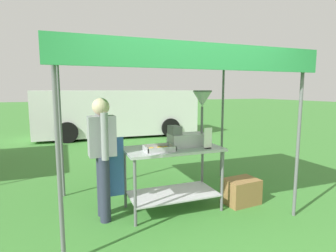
# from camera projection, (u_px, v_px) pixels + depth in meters

# --- Properties ---
(ground_plane) EXTENTS (70.00, 70.00, 0.00)m
(ground_plane) POSITION_uv_depth(u_px,v_px,m) (113.00, 145.00, 8.42)
(ground_plane) COLOR #3D7F33
(stall_canopy) EXTENTS (3.15, 2.06, 2.21)m
(stall_canopy) POSITION_uv_depth(u_px,v_px,m) (171.00, 60.00, 3.74)
(stall_canopy) COLOR slate
(stall_canopy) RESTS_ON ground
(donut_cart) EXTENTS (1.36, 0.70, 0.90)m
(donut_cart) POSITION_uv_depth(u_px,v_px,m) (173.00, 165.00, 3.84)
(donut_cart) COLOR #B7B7BC
(donut_cart) RESTS_ON ground
(donut_tray) EXTENTS (0.40, 0.28, 0.07)m
(donut_tray) POSITION_uv_depth(u_px,v_px,m) (159.00, 149.00, 3.62)
(donut_tray) COLOR #B7B7BC
(donut_tray) RESTS_ON donut_cart
(donut_fryer) EXTENTS (0.64, 0.28, 0.80)m
(donut_fryer) POSITION_uv_depth(u_px,v_px,m) (192.00, 125.00, 3.92)
(donut_fryer) COLOR #B7B7BC
(donut_fryer) RESTS_ON donut_cart
(menu_sign) EXTENTS (0.13, 0.05, 0.29)m
(menu_sign) POSITION_uv_depth(u_px,v_px,m) (208.00, 140.00, 3.72)
(menu_sign) COLOR black
(menu_sign) RESTS_ON donut_cart
(vendor) EXTENTS (0.45, 0.53, 1.61)m
(vendor) POSITION_uv_depth(u_px,v_px,m) (103.00, 152.00, 3.53)
(vendor) COLOR #2D3347
(vendor) RESTS_ON ground
(supply_crate) EXTENTS (0.54, 0.41, 0.38)m
(supply_crate) POSITION_uv_depth(u_px,v_px,m) (241.00, 191.00, 4.10)
(supply_crate) COLOR olive
(supply_crate) RESTS_ON ground
(van_white) EXTENTS (5.78, 2.25, 1.69)m
(van_white) POSITION_uv_depth(u_px,v_px,m) (117.00, 112.00, 10.16)
(van_white) COLOR white
(van_white) RESTS_ON ground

